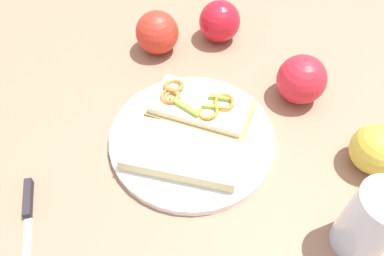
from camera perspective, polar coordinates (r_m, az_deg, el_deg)
ground_plane at (r=0.61m, az=0.00°, el=-1.91°), size 2.00×2.00×0.00m
plate at (r=0.61m, az=0.00°, el=-1.54°), size 0.26×0.26×0.01m
sandwich at (r=0.61m, az=1.22°, el=2.86°), size 0.16×0.18×0.05m
bread_slice_side at (r=0.57m, az=-1.42°, el=-3.65°), size 0.18×0.19×0.02m
apple_0 at (r=0.74m, az=-5.21°, el=13.94°), size 0.11×0.11×0.08m
apple_1 at (r=0.77m, az=4.12°, el=15.53°), size 0.10×0.10×0.08m
apple_2 at (r=0.67m, az=15.95°, el=6.95°), size 0.12×0.12×0.08m
apple_3 at (r=0.62m, az=25.70°, el=-2.88°), size 0.10×0.10×0.08m
drinking_glass at (r=0.53m, az=25.03°, el=-12.57°), size 0.07×0.07×0.12m
knife at (r=0.59m, az=-23.22°, el=-11.07°), size 0.06×0.13×0.01m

